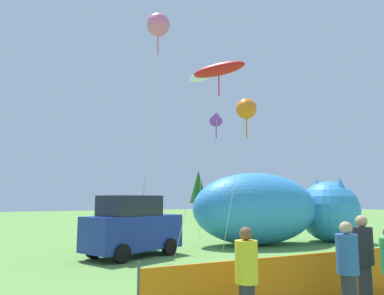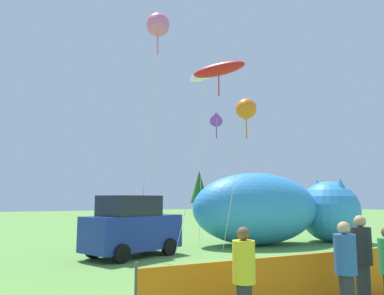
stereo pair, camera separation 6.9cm
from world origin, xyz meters
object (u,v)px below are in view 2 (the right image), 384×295
Objects in this scene: kite_purple_delta at (216,117)px; kite_white_ghost at (204,76)px; inflatable_cat at (276,211)px; parked_car at (132,227)px; kite_pink_octopus at (158,26)px; folding_chair at (366,251)px; spectator_in_red_shirt at (346,267)px; kite_orange_flower at (246,109)px; spectator_in_white_shirt at (362,258)px; kite_red_lizard at (219,70)px; spectator_in_black_shirt at (244,276)px.

kite_white_ghost is at bearing 87.54° from kite_purple_delta.
inflatable_cat is at bearing -70.37° from kite_purple_delta.
parked_car is 8.27m from kite_pink_octopus.
folding_chair is 0.12× the size of kite_purple_delta.
parked_car is at bearing 139.40° from kite_pink_octopus.
inflatable_cat is at bearing 56.21° from spectator_in_red_shirt.
kite_orange_flower reaches higher than inflatable_cat.
folding_chair is at bearing -63.70° from parked_car.
spectator_in_white_shirt is 0.29× the size of kite_orange_flower.
kite_purple_delta reaches higher than folding_chair.
kite_red_lizard is 3.82m from kite_pink_octopus.
kite_pink_octopus is 1.52× the size of kite_orange_flower.
kite_purple_delta is (0.14, 9.81, 6.49)m from folding_chair.
spectator_in_black_shirt is at bearing -123.25° from inflatable_cat.
kite_pink_octopus reaches higher than kite_purple_delta.
kite_orange_flower is (5.45, 7.43, 5.06)m from spectator_in_black_shirt.
spectator_in_red_shirt is 1.03× the size of spectator_in_black_shirt.
parked_car is 9.34m from spectator_in_red_shirt.
folding_chair is 0.08× the size of kite_white_ghost.
kite_red_lizard is at bearing -112.21° from kite_white_ghost.
kite_white_ghost is (-1.20, 5.19, 8.38)m from inflatable_cat.
kite_red_lizard is 0.89× the size of kite_pink_octopus.
spectator_in_red_shirt reaches higher than spectator_in_black_shirt.
kite_pink_octopus is 5.09m from kite_orange_flower.
folding_chair is at bearing 24.51° from spectator_in_black_shirt.
kite_orange_flower reaches higher than spectator_in_white_shirt.
parked_car reaches higher than folding_chair.
kite_white_ghost is (5.42, 15.09, 9.00)m from spectator_in_red_shirt.
parked_car is at bearing -174.89° from kite_red_lizard.
spectator_in_black_shirt is 11.93m from kite_pink_octopus.
kite_pink_octopus is at bearing -62.44° from parked_car.
kite_orange_flower is at bearing -108.84° from kite_purple_delta.
inflatable_cat is 11.04m from spectator_in_white_shirt.
kite_orange_flower is at bearing 66.32° from spectator_in_red_shirt.
spectator_in_black_shirt is 0.27× the size of kite_orange_flower.
kite_red_lizard reaches higher than parked_car.
kite_pink_octopus is at bearing -139.76° from kite_purple_delta.
parked_car is at bearing -138.19° from kite_white_ghost.
spectator_in_white_shirt is at bearing -98.85° from parked_car.
kite_purple_delta reaches higher than spectator_in_red_shirt.
kite_red_lizard reaches higher than kite_purple_delta.
spectator_in_red_shirt is 2.07m from spectator_in_black_shirt.
kite_white_ghost is at bearing 67.79° from kite_red_lizard.
inflatable_cat is 7.54m from kite_red_lizard.
kite_orange_flower reaches higher than parked_car.
kite_red_lizard is (-2.01, 6.01, 7.83)m from folding_chair.
folding_chair is 0.09× the size of kite_pink_octopus.
kite_white_ghost reaches higher than kite_orange_flower.
kite_purple_delta is (5.35, 13.47, 6.00)m from spectator_in_red_shirt.
spectator_in_red_shirt is 0.24× the size of kite_purple_delta.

